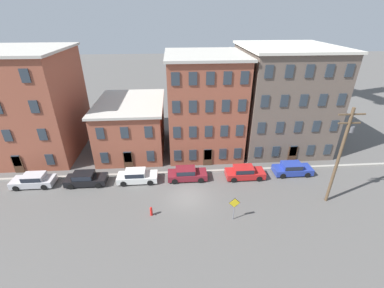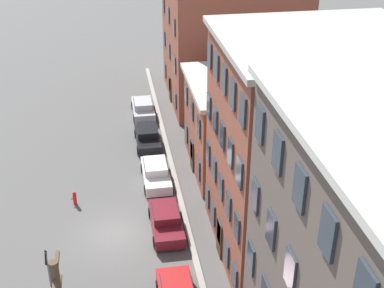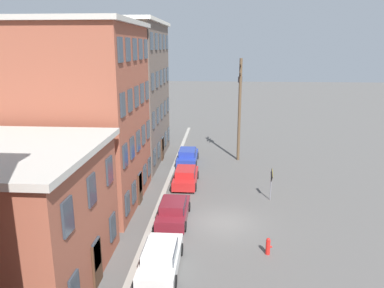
# 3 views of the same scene
# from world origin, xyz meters

# --- Properties ---
(ground_plane) EXTENTS (200.00, 200.00, 0.00)m
(ground_plane) POSITION_xyz_m (0.00, 0.00, 0.00)
(ground_plane) COLOR #565451
(kerb_strip) EXTENTS (56.00, 0.36, 0.16)m
(kerb_strip) POSITION_xyz_m (0.00, 4.50, 0.08)
(kerb_strip) COLOR #9E998E
(kerb_strip) RESTS_ON ground_plane
(apartment_corner) EXTENTS (11.74, 11.82, 13.26)m
(apartment_corner) POSITION_xyz_m (-19.60, 11.65, 6.64)
(apartment_corner) COLOR brown
(apartment_corner) RESTS_ON ground_plane
(apartment_midblock) EXTENTS (8.63, 11.37, 6.67)m
(apartment_midblock) POSITION_xyz_m (-6.85, 11.42, 3.35)
(apartment_midblock) COLOR brown
(apartment_midblock) RESTS_ON ground_plane
(apartment_far) EXTENTS (9.69, 10.39, 12.61)m
(apartment_far) POSITION_xyz_m (2.78, 10.93, 6.32)
(apartment_far) COLOR brown
(apartment_far) RESTS_ON ground_plane
(apartment_annex) EXTENTS (11.65, 12.30, 13.28)m
(apartment_annex) POSITION_xyz_m (13.47, 11.89, 6.65)
(apartment_annex) COLOR #66564C
(apartment_annex) RESTS_ON ground_plane
(car_silver) EXTENTS (4.40, 1.92, 1.43)m
(car_silver) POSITION_xyz_m (-16.67, 3.17, 0.75)
(car_silver) COLOR #B7B7BC
(car_silver) RESTS_ON ground_plane
(car_black) EXTENTS (4.40, 1.92, 1.43)m
(car_black) POSITION_xyz_m (-11.13, 3.07, 0.75)
(car_black) COLOR black
(car_black) RESTS_ON ground_plane
(car_white) EXTENTS (4.40, 1.92, 1.43)m
(car_white) POSITION_xyz_m (-5.55, 3.16, 0.75)
(car_white) COLOR silver
(car_white) RESTS_ON ground_plane
(car_maroon) EXTENTS (4.40, 1.92, 1.43)m
(car_maroon) POSITION_xyz_m (0.03, 3.20, 0.75)
(car_maroon) COLOR maroon
(car_maroon) RESTS_ON ground_plane
(car_red) EXTENTS (4.40, 1.92, 1.43)m
(car_red) POSITION_xyz_m (6.62, 3.01, 0.75)
(car_red) COLOR #B21E1E
(car_red) RESTS_ON ground_plane
(car_blue) EXTENTS (4.40, 1.92, 1.43)m
(car_blue) POSITION_xyz_m (12.38, 3.35, 0.75)
(car_blue) COLOR #233899
(car_blue) RESTS_ON ground_plane
(caution_sign) EXTENTS (1.05, 0.08, 2.46)m
(caution_sign) POSITION_xyz_m (3.95, -3.49, 1.64)
(caution_sign) COLOR slate
(caution_sign) RESTS_ON ground_plane
(utility_pole) EXTENTS (2.40, 0.44, 9.89)m
(utility_pole) POSITION_xyz_m (13.96, -1.55, 5.54)
(utility_pole) COLOR brown
(utility_pole) RESTS_ON ground_plane
(fire_hydrant) EXTENTS (0.24, 0.34, 0.96)m
(fire_hydrant) POSITION_xyz_m (-3.59, -2.41, 0.48)
(fire_hydrant) COLOR red
(fire_hydrant) RESTS_ON ground_plane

